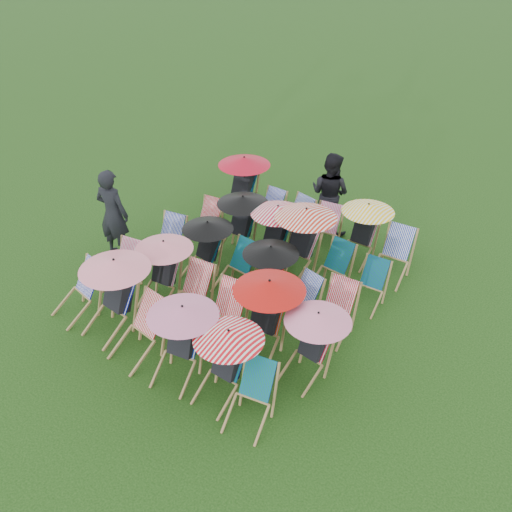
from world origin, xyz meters
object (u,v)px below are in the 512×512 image
Objects in this scene: deckchair_0 at (77,291)px; deckchair_5 at (250,398)px; deckchair_29 at (393,256)px; person_left at (113,214)px; person_rear at (330,193)px.

deckchair_0 is 1.06× the size of deckchair_5.
deckchair_0 is 1.01× the size of deckchair_29.
person_left reaches higher than deckchair_5.
deckchair_5 is at bearing -95.35° from deckchair_29.
person_rear is at bearing -142.83° from person_left.
person_left is 1.04× the size of person_rear.
person_rear is (-1.94, 5.39, 0.49)m from deckchair_5.
person_rear is (3.05, 3.53, -0.04)m from person_left.
person_rear is at bearing 78.25° from deckchair_0.
deckchair_29 is at bearing 158.50° from person_rear.
deckchair_29 is at bearing 58.07° from deckchair_0.
person_rear is (-1.95, 0.76, 0.45)m from deckchair_29.
deckchair_29 is 5.74m from person_left.
deckchair_0 is 4.03m from deckchair_5.
person_left is at bearing -156.24° from deckchair_29.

